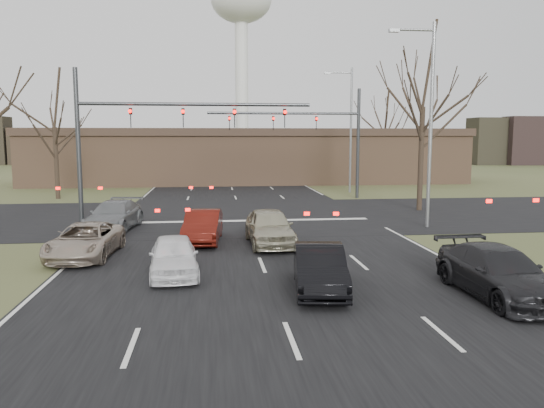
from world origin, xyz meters
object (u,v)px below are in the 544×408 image
at_px(car_silver_ahead, 270,227).
at_px(car_grey_ahead, 114,216).
at_px(car_charcoal_sedan, 498,272).
at_px(building, 249,155).
at_px(streetlight_right_far, 349,124).
at_px(car_silver_suv, 85,241).
at_px(car_black_hatch, 319,268).
at_px(water_tower, 241,10).
at_px(mast_arm_far, 321,130).
at_px(streetlight_right_near, 428,115).
at_px(mast_arm_near, 143,126).
at_px(car_red_ahead, 203,226).
at_px(car_white_sedan, 174,256).

bearing_deg(car_silver_ahead, car_grey_ahead, 145.92).
distance_m(car_charcoal_sedan, car_silver_ahead, 9.76).
bearing_deg(car_silver_ahead, building, 85.48).
bearing_deg(car_silver_ahead, car_charcoal_sedan, -56.66).
distance_m(streetlight_right_far, car_silver_suv, 27.52).
bearing_deg(car_black_hatch, streetlight_right_far, 80.83).
height_order(building, water_tower, water_tower).
relative_size(mast_arm_far, car_grey_ahead, 2.29).
bearing_deg(car_silver_ahead, car_black_hatch, -85.91).
bearing_deg(streetlight_right_far, streetlight_right_near, -91.68).
bearing_deg(mast_arm_near, car_red_ahead, -60.63).
bearing_deg(streetlight_right_near, building, 103.69).
bearing_deg(building, car_white_sedan, -97.91).
relative_size(streetlight_right_far, car_white_sedan, 2.61).
height_order(streetlight_right_near, car_grey_ahead, streetlight_right_near).
xyz_separation_m(streetlight_right_near, car_white_sedan, (-11.82, -8.00, -4.93)).
distance_m(mast_arm_near, streetlight_right_far, 20.20).
relative_size(mast_arm_near, car_charcoal_sedan, 2.50).
bearing_deg(streetlight_right_far, car_silver_ahead, -112.96).
height_order(building, car_black_hatch, building).
relative_size(mast_arm_far, car_silver_suv, 2.42).
bearing_deg(streetlight_right_near, car_charcoal_sedan, -102.38).
bearing_deg(car_silver_ahead, car_white_sedan, -130.88).
distance_m(water_tower, streetlight_right_near, 114.02).
bearing_deg(mast_arm_far, car_white_sedan, -113.62).
height_order(building, car_red_ahead, building).
height_order(car_white_sedan, car_grey_ahead, car_grey_ahead).
relative_size(building, streetlight_right_far, 4.24).
distance_m(car_black_hatch, car_red_ahead, 8.52).
xyz_separation_m(building, car_silver_suv, (-8.50, -32.96, -2.03)).
relative_size(building, mast_arm_far, 3.81).
bearing_deg(car_grey_ahead, car_silver_suv, -82.42).
xyz_separation_m(building, car_white_sedan, (-5.00, -36.00, -2.01)).
bearing_deg(car_red_ahead, car_silver_suv, -145.88).
bearing_deg(car_red_ahead, streetlight_right_far, 64.19).
bearing_deg(streetlight_right_near, car_grey_ahead, 176.16).
xyz_separation_m(car_grey_ahead, car_silver_ahead, (7.16, -4.47, 0.06)).
xyz_separation_m(water_tower, mast_arm_near, (-11.23, -107.00, -30.40)).
height_order(car_charcoal_sedan, car_grey_ahead, car_grey_ahead).
relative_size(building, car_grey_ahead, 8.72).
height_order(water_tower, car_silver_ahead, water_tower).
height_order(building, car_charcoal_sedan, building).
height_order(water_tower, car_silver_suv, water_tower).
bearing_deg(car_grey_ahead, building, 80.08).
xyz_separation_m(streetlight_right_near, streetlight_right_far, (0.50, 17.00, 0.00)).
relative_size(water_tower, car_silver_suv, 9.68).
distance_m(car_silver_suv, car_silver_ahead, 7.32).
bearing_deg(water_tower, streetlight_right_far, -87.95).
bearing_deg(car_charcoal_sedan, building, 94.24).
height_order(car_grey_ahead, car_red_ahead, car_grey_ahead).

